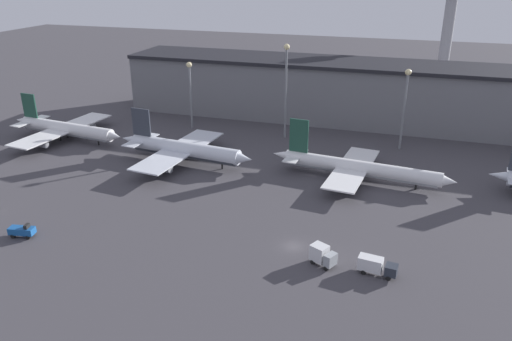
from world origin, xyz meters
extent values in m
plane|color=#423F44|center=(0.00, 0.00, 0.00)|extent=(600.00, 600.00, 0.00)
cube|color=slate|center=(0.00, 87.97, 9.76)|extent=(161.30, 22.26, 19.53)
cube|color=black|center=(0.00, 87.97, 20.13)|extent=(161.30, 24.26, 1.20)
cylinder|color=white|center=(-82.87, 40.65, 3.71)|extent=(34.43, 7.50, 3.91)
cylinder|color=#ADB2B7|center=(-82.87, 40.65, 3.03)|extent=(32.67, 6.74, 3.32)
cone|color=white|center=(-64.70, 38.72, 3.71)|extent=(5.05, 4.19, 3.71)
cone|color=white|center=(-101.24, 42.60, 4.01)|extent=(6.18, 3.92, 3.32)
cube|color=#1E4738|center=(-97.16, 42.17, 9.53)|extent=(5.48, 0.98, 7.74)
cube|color=white|center=(-97.84, 42.24, 4.30)|extent=(5.29, 13.62, 0.24)
cube|color=white|center=(-84.57, 40.83, 3.22)|extent=(12.45, 37.60, 0.36)
cylinder|color=gray|center=(-82.46, 51.00, 1.90)|extent=(4.50, 2.59, 2.15)
cylinder|color=gray|center=(-84.65, 30.45, 1.90)|extent=(4.50, 2.59, 2.15)
cylinder|color=black|center=(-70.97, 39.39, 0.88)|extent=(0.50, 0.50, 1.76)
cylinder|color=black|center=(-84.41, 42.39, 0.88)|extent=(0.50, 0.50, 1.76)
cylinder|color=black|center=(-84.74, 39.28, 0.88)|extent=(0.50, 0.50, 1.76)
cylinder|color=silver|center=(-39.40, 34.23, 4.00)|extent=(33.33, 7.69, 4.22)
cylinder|color=#333842|center=(-39.40, 34.23, 3.27)|extent=(31.62, 6.88, 3.58)
cone|color=silver|center=(-21.70, 32.35, 4.00)|extent=(5.45, 4.52, 4.00)
cone|color=silver|center=(-57.31, 36.13, 4.32)|extent=(6.67, 4.23, 3.58)
cube|color=#333842|center=(-53.21, 35.70, 10.05)|extent=(5.91, 1.02, 7.88)
cube|color=silver|center=(-53.87, 35.77, 4.64)|extent=(5.54, 13.11, 0.24)
cube|color=silver|center=(-41.05, 34.40, 3.48)|extent=(12.96, 36.15, 0.36)
cylinder|color=gray|center=(-39.01, 44.15, 2.07)|extent=(4.86, 2.80, 2.32)
cylinder|color=gray|center=(-41.11, 24.45, 2.07)|extent=(4.86, 2.80, 2.32)
cylinder|color=black|center=(-27.89, 33.00, 0.95)|extent=(0.50, 0.50, 1.90)
cylinder|color=black|center=(-40.87, 36.08, 0.95)|extent=(0.50, 0.50, 1.90)
cylinder|color=black|center=(-41.22, 32.73, 0.95)|extent=(0.50, 0.50, 1.90)
cylinder|color=white|center=(8.49, 36.62, 3.46)|extent=(40.10, 7.85, 3.65)
cylinder|color=#ADB2B7|center=(8.49, 36.62, 2.83)|extent=(38.06, 7.09, 3.10)
cone|color=white|center=(29.43, 34.40, 3.46)|extent=(4.72, 3.91, 3.46)
cone|color=white|center=(-12.64, 38.87, 3.74)|extent=(5.77, 3.66, 3.10)
cube|color=#1E4738|center=(-8.19, 38.40, 9.77)|extent=(5.12, 0.94, 8.96)
cube|color=white|center=(-8.99, 38.48, 4.01)|extent=(4.78, 11.26, 0.24)
cube|color=white|center=(6.50, 36.83, 3.01)|extent=(11.19, 31.06, 0.36)
cylinder|color=gray|center=(8.59, 45.17, 1.76)|extent=(4.20, 2.42, 2.01)
cylinder|color=gray|center=(6.79, 28.25, 1.76)|extent=(4.20, 2.42, 2.01)
cylinder|color=black|center=(22.39, 35.15, 0.82)|extent=(0.50, 0.50, 1.64)
cylinder|color=black|center=(6.66, 38.28, 0.82)|extent=(0.50, 0.50, 1.64)
cylinder|color=black|center=(6.35, 35.38, 0.82)|extent=(0.50, 0.50, 1.64)
cone|color=silver|center=(41.83, 40.41, 4.04)|extent=(6.24, 3.96, 3.35)
cube|color=#9EA3A8|center=(8.15, -5.43, 1.87)|extent=(2.41, 2.89, 2.29)
cube|color=silver|center=(5.86, -4.28, 2.25)|extent=(3.76, 3.58, 3.06)
cylinder|color=black|center=(8.45, -4.53, 0.45)|extent=(1.09, 0.97, 0.90)
cylinder|color=black|center=(7.60, -6.22, 0.45)|extent=(1.09, 0.97, 0.90)
cylinder|color=black|center=(5.73, -3.16, 0.45)|extent=(1.09, 0.97, 0.90)
cylinder|color=black|center=(4.88, -4.85, 0.45)|extent=(1.09, 0.97, 0.90)
cube|color=#282D38|center=(18.91, -5.09, 1.65)|extent=(2.36, 2.56, 1.86)
cube|color=silver|center=(15.20, -4.61, 1.96)|extent=(4.56, 2.84, 2.48)
cylinder|color=black|center=(18.82, -4.21, 0.45)|extent=(0.97, 0.69, 0.90)
cylinder|color=black|center=(18.60, -5.92, 0.45)|extent=(0.97, 0.69, 0.90)
cylinder|color=black|center=(14.42, -3.63, 0.45)|extent=(0.97, 0.69, 0.90)
cylinder|color=black|center=(14.20, -5.35, 0.45)|extent=(0.97, 0.69, 0.90)
cube|color=#195199|center=(-53.68, -13.07, 1.42)|extent=(5.42, 2.94, 1.40)
cube|color=black|center=(-52.42, -12.84, 2.52)|extent=(0.95, 1.53, 0.80)
cylinder|color=black|center=(-52.21, -12.02, 0.45)|extent=(0.98, 0.66, 0.90)
cylinder|color=black|center=(-51.93, -13.53, 0.45)|extent=(0.98, 0.66, 0.90)
cylinder|color=black|center=(-55.44, -12.62, 0.45)|extent=(0.98, 0.66, 0.90)
cylinder|color=black|center=(-55.16, -14.12, 0.45)|extent=(0.98, 0.66, 0.90)
cylinder|color=slate|center=(-50.67, 63.74, 10.33)|extent=(0.70, 0.70, 20.66)
sphere|color=beige|center=(-50.67, 63.74, 21.26)|extent=(1.80, 1.80, 1.80)
cylinder|color=slate|center=(-18.42, 63.74, 13.92)|extent=(0.70, 0.70, 27.84)
sphere|color=beige|center=(-18.42, 63.74, 28.44)|extent=(1.80, 1.80, 1.80)
cylinder|color=slate|center=(17.12, 63.74, 11.25)|extent=(0.70, 0.70, 22.49)
sphere|color=beige|center=(17.12, 63.74, 23.09)|extent=(1.80, 1.80, 1.80)
cylinder|color=#99999E|center=(29.54, 136.00, 21.97)|extent=(4.40, 4.40, 43.93)
camera|label=1|loc=(18.64, -83.18, 51.96)|focal=35.00mm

